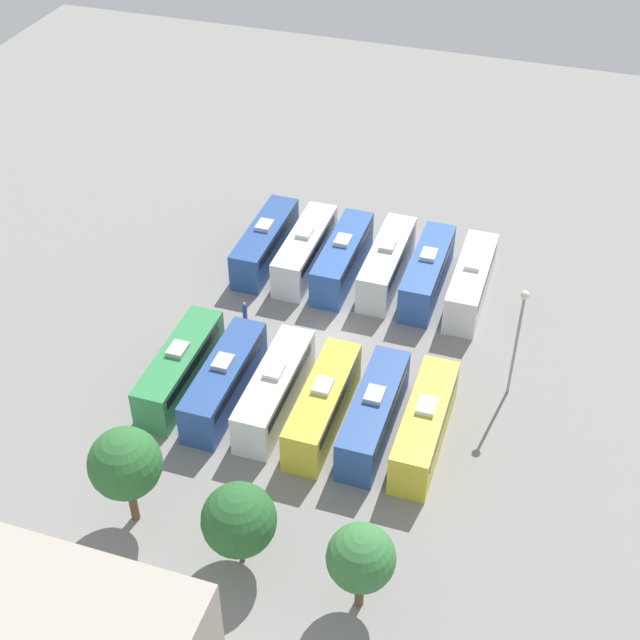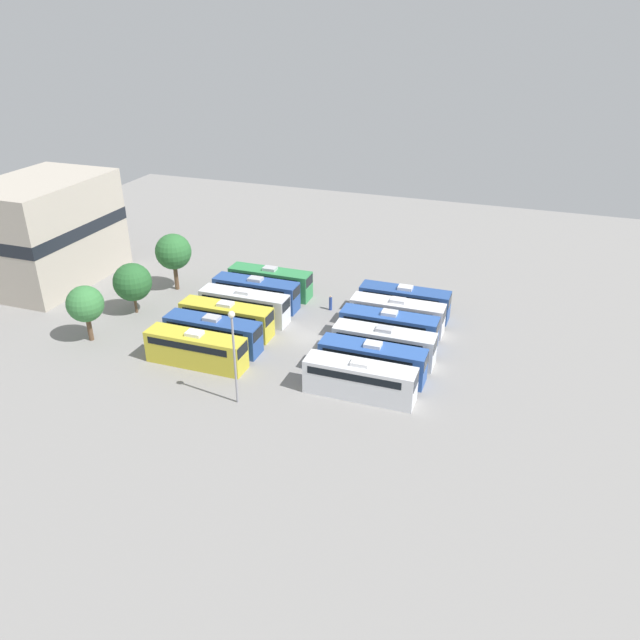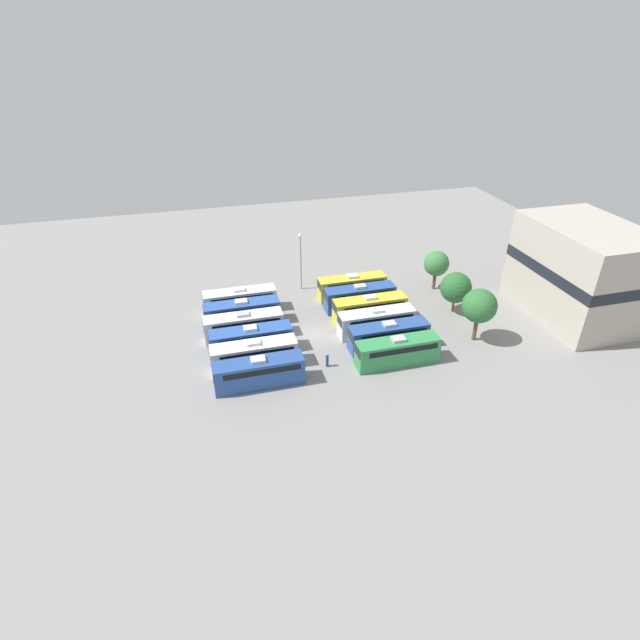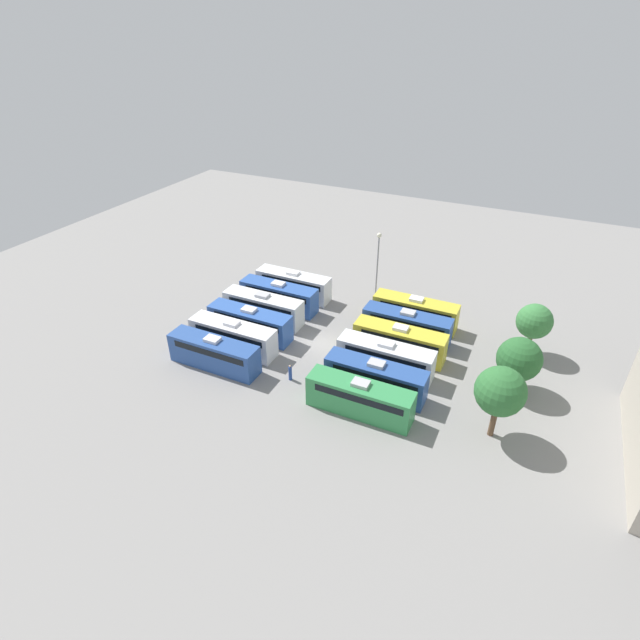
# 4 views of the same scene
# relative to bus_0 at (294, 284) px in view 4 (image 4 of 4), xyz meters

# --- Properties ---
(ground_plane) EXTENTS (115.15, 115.15, 0.00)m
(ground_plane) POSITION_rel_bus_0_xyz_m (8.87, 8.23, -1.80)
(ground_plane) COLOR gray
(bus_0) EXTENTS (2.55, 10.18, 3.63)m
(bus_0) POSITION_rel_bus_0_xyz_m (0.00, 0.00, 0.00)
(bus_0) COLOR silver
(bus_0) RESTS_ON ground_plane
(bus_1) EXTENTS (2.55, 10.18, 3.63)m
(bus_1) POSITION_rel_bus_0_xyz_m (3.61, -0.18, 0.00)
(bus_1) COLOR #2D56A8
(bus_1) RESTS_ON ground_plane
(bus_2) EXTENTS (2.55, 10.18, 3.63)m
(bus_2) POSITION_rel_bus_0_xyz_m (7.05, -0.43, 0.00)
(bus_2) COLOR silver
(bus_2) RESTS_ON ground_plane
(bus_3) EXTENTS (2.55, 10.18, 3.63)m
(bus_3) POSITION_rel_bus_0_xyz_m (10.73, -0.00, 0.00)
(bus_3) COLOR #2D56A8
(bus_3) RESTS_ON ground_plane
(bus_4) EXTENTS (2.55, 10.18, 3.63)m
(bus_4) POSITION_rel_bus_0_xyz_m (14.05, -0.13, 0.00)
(bus_4) COLOR silver
(bus_4) RESTS_ON ground_plane
(bus_5) EXTENTS (2.55, 10.18, 3.63)m
(bus_5) POSITION_rel_bus_0_xyz_m (17.61, -0.13, 0.00)
(bus_5) COLOR #284C93
(bus_5) RESTS_ON ground_plane
(bus_6) EXTENTS (2.55, 10.18, 3.63)m
(bus_6) POSITION_rel_bus_0_xyz_m (-0.01, 16.69, 0.00)
(bus_6) COLOR gold
(bus_6) RESTS_ON ground_plane
(bus_7) EXTENTS (2.55, 10.18, 3.63)m
(bus_7) POSITION_rel_bus_0_xyz_m (3.49, 16.70, 0.00)
(bus_7) COLOR #284C93
(bus_7) RESTS_ON ground_plane
(bus_8) EXTENTS (2.55, 10.18, 3.63)m
(bus_8) POSITION_rel_bus_0_xyz_m (6.99, 16.95, 0.00)
(bus_8) COLOR gold
(bus_8) RESTS_ON ground_plane
(bus_9) EXTENTS (2.55, 10.18, 3.63)m
(bus_9) POSITION_rel_bus_0_xyz_m (10.59, 16.57, 0.00)
(bus_9) COLOR silver
(bus_9) RESTS_ON ground_plane
(bus_10) EXTENTS (2.55, 10.18, 3.63)m
(bus_10) POSITION_rel_bus_0_xyz_m (14.24, 16.81, 0.00)
(bus_10) COLOR #284C93
(bus_10) RESTS_ON ground_plane
(bus_11) EXTENTS (2.55, 10.18, 3.63)m
(bus_11) POSITION_rel_bus_0_xyz_m (17.76, 16.54, 0.00)
(bus_11) COLOR #338C4C
(bus_11) RESTS_ON ground_plane
(worker_person) EXTENTS (0.36, 0.36, 1.82)m
(worker_person) POSITION_rel_bus_0_xyz_m (16.19, 8.22, -0.96)
(worker_person) COLOR navy
(worker_person) RESTS_ON ground_plane
(light_pole) EXTENTS (0.60, 0.60, 9.05)m
(light_pole) POSITION_rel_bus_0_xyz_m (-4.65, 9.95, 4.21)
(light_pole) COLOR gray
(light_pole) RESTS_ON ground_plane
(tree_0) EXTENTS (3.83, 3.83, 6.14)m
(tree_0) POSITION_rel_bus_0_xyz_m (0.70, 29.82, 2.39)
(tree_0) COLOR brown
(tree_0) RESTS_ON ground_plane
(tree_1) EXTENTS (4.35, 4.35, 5.98)m
(tree_1) POSITION_rel_bus_0_xyz_m (8.02, 29.20, 1.99)
(tree_1) COLOR brown
(tree_1) RESTS_ON ground_plane
(tree_2) EXTENTS (4.39, 4.39, 7.18)m
(tree_2) POSITION_rel_bus_0_xyz_m (15.45, 28.29, 3.14)
(tree_2) COLOR brown
(tree_2) RESTS_ON ground_plane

